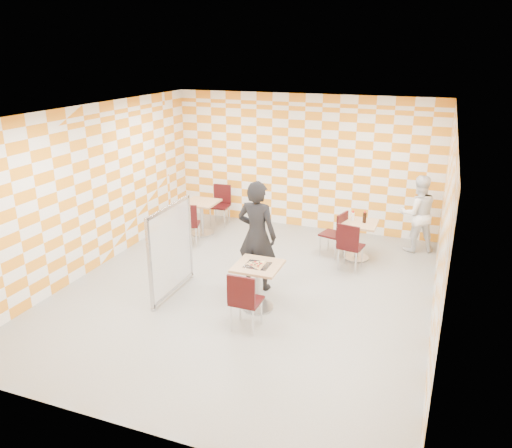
# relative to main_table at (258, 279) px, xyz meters

# --- Properties ---
(room_shell) EXTENTS (7.00, 7.00, 7.00)m
(room_shell) POSITION_rel_main_table_xyz_m (-0.40, 1.05, 0.99)
(room_shell) COLOR gray
(room_shell) RESTS_ON ground
(main_table) EXTENTS (0.70, 0.70, 0.75)m
(main_table) POSITION_rel_main_table_xyz_m (0.00, 0.00, 0.00)
(main_table) COLOR tan
(main_table) RESTS_ON ground
(second_table) EXTENTS (0.70, 0.70, 0.75)m
(second_table) POSITION_rel_main_table_xyz_m (1.12, 2.55, 0.00)
(second_table) COLOR tan
(second_table) RESTS_ON ground
(empty_table) EXTENTS (0.70, 0.70, 0.75)m
(empty_table) POSITION_rel_main_table_xyz_m (-2.33, 2.72, 0.00)
(empty_table) COLOR tan
(empty_table) RESTS_ON ground
(chair_main_front) EXTENTS (0.42, 0.43, 0.92)m
(chair_main_front) POSITION_rel_main_table_xyz_m (0.05, -0.72, 0.04)
(chair_main_front) COLOR black
(chair_main_front) RESTS_ON ground
(chair_second_front) EXTENTS (0.49, 0.50, 0.92)m
(chair_second_front) POSITION_rel_main_table_xyz_m (1.08, 1.92, 0.04)
(chair_second_front) COLOR black
(chair_second_front) RESTS_ON ground
(chair_second_side) EXTENTS (0.53, 0.52, 0.92)m
(chair_second_side) POSITION_rel_main_table_xyz_m (0.72, 2.49, 0.04)
(chair_second_side) COLOR black
(chair_second_side) RESTS_ON ground
(chair_empty_near) EXTENTS (0.53, 0.54, 0.92)m
(chair_empty_near) POSITION_rel_main_table_xyz_m (-2.27, 1.98, 0.04)
(chair_empty_near) COLOR black
(chair_empty_near) RESTS_ON ground
(chair_empty_far) EXTENTS (0.45, 0.46, 0.92)m
(chair_empty_far) POSITION_rel_main_table_xyz_m (-2.22, 3.50, 0.04)
(chair_empty_far) COLOR black
(chair_empty_far) RESTS_ON ground
(partition) EXTENTS (0.08, 1.38, 1.55)m
(partition) POSITION_rel_main_table_xyz_m (-1.51, -0.02, 0.28)
(partition) COLOR white
(partition) RESTS_ON ground
(man_dark) EXTENTS (0.73, 0.51, 1.89)m
(man_dark) POSITION_rel_main_table_xyz_m (-0.28, 0.70, 0.44)
(man_dark) COLOR black
(man_dark) RESTS_ON ground
(man_white) EXTENTS (0.93, 0.84, 1.57)m
(man_white) POSITION_rel_main_table_xyz_m (2.15, 3.39, 0.28)
(man_white) COLOR white
(man_white) RESTS_ON ground
(pizza_on_foil) EXTENTS (0.40, 0.40, 0.04)m
(pizza_on_foil) POSITION_rel_main_table_xyz_m (-0.00, -0.02, 0.26)
(pizza_on_foil) COLOR silver
(pizza_on_foil) RESTS_ON main_table
(sport_bottle) EXTENTS (0.06, 0.06, 0.20)m
(sport_bottle) POSITION_rel_main_table_xyz_m (1.00, 2.61, 0.33)
(sport_bottle) COLOR white
(sport_bottle) RESTS_ON second_table
(soda_bottle) EXTENTS (0.07, 0.07, 0.23)m
(soda_bottle) POSITION_rel_main_table_xyz_m (1.23, 2.57, 0.34)
(soda_bottle) COLOR black
(soda_bottle) RESTS_ON second_table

